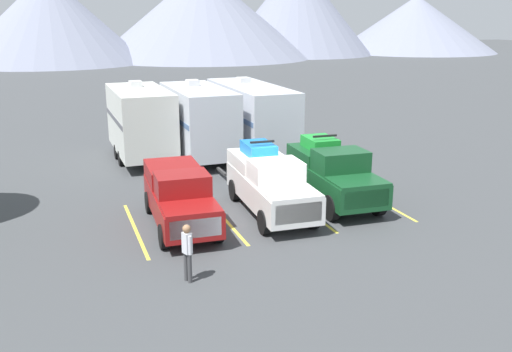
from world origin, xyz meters
The scene contains 13 objects.
ground_plane centered at (0.00, 0.00, 0.00)m, with size 240.00×240.00×0.00m, color #3F4244.
pickup_truck_a centered at (-3.25, 0.40, 1.08)m, with size 2.23×5.38×2.06m.
pickup_truck_b centered at (0.22, 0.62, 1.18)m, with size 2.25×5.74×2.57m.
pickup_truck_c centered at (3.03, 0.92, 1.21)m, with size 2.37×5.50×2.54m.
lot_stripe_a centered at (-4.85, 0.45, 0.00)m, with size 0.12×5.50×0.01m, color gold.
lot_stripe_b centered at (-1.62, 0.45, 0.00)m, with size 0.12×5.50×0.01m, color gold.
lot_stripe_c centered at (1.62, 0.45, 0.00)m, with size 0.12×5.50×0.01m, color gold.
lot_stripe_d centered at (4.85, 0.45, 0.00)m, with size 0.12×5.50×0.01m, color gold.
camper_trailer_a centered at (-3.03, 10.20, 2.08)m, with size 2.69×7.35×3.95m.
camper_trailer_b centered at (-0.22, 9.42, 2.09)m, with size 2.66×7.68×3.98m.
camper_trailer_c centered at (2.79, 9.90, 2.07)m, with size 2.70×9.06×3.93m.
person_a centered at (-4.04, -4.09, 0.98)m, with size 0.27×0.36×1.70m.
mountain_ridge centered at (-2.91, 77.54, 6.87)m, with size 152.58×42.31×16.75m.
Camera 1 is at (-7.21, -18.39, 7.23)m, focal length 39.81 mm.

